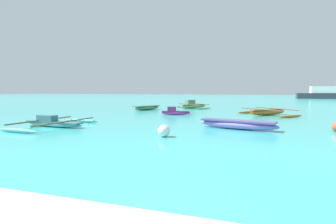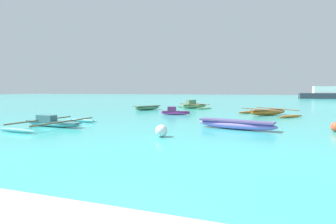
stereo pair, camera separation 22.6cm
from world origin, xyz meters
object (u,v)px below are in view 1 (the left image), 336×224
object	(u,v)px
moored_boat_3	(193,105)
moored_boat_4	(53,123)
distant_ferry	(328,94)
moored_boat_2	(237,124)
moored_boat_5	(146,108)
moored_boat_1	(175,112)
moored_boat_0	(268,112)
mooring_buoy_1	(164,131)

from	to	relation	value
moored_boat_3	moored_boat_4	bearing A→B (deg)	-152.13
distant_ferry	moored_boat_3	bearing A→B (deg)	-118.97
moored_boat_2	moored_boat_3	xyz separation A→B (m)	(-5.46, 14.52, 0.05)
moored_boat_2	distant_ferry	size ratio (longest dim) A/B	0.31
moored_boat_2	moored_boat_5	xyz separation A→B (m)	(-9.34, 10.66, -0.01)
moored_boat_4	moored_boat_1	bearing A→B (deg)	67.61
moored_boat_2	moored_boat_1	bearing A→B (deg)	143.30
moored_boat_1	moored_boat_3	xyz separation A→B (m)	(-0.31, 8.07, 0.07)
moored_boat_0	distant_ferry	world-z (taller)	distant_ferry
mooring_buoy_1	moored_boat_1	bearing A→B (deg)	103.58
mooring_buoy_1	distant_ferry	world-z (taller)	distant_ferry
moored_boat_3	distant_ferry	size ratio (longest dim) A/B	0.32
moored_boat_1	moored_boat_3	size ratio (longest dim) A/B	0.58
mooring_buoy_1	moored_boat_0	bearing A→B (deg)	67.90
moored_boat_0	mooring_buoy_1	distance (m)	12.56
moored_boat_1	moored_boat_2	xyz separation A→B (m)	(5.15, -6.46, 0.02)
moored_boat_0	moored_boat_3	world-z (taller)	moored_boat_3
moored_boat_4	moored_boat_0	bearing A→B (deg)	47.15
moored_boat_5	moored_boat_4	bearing A→B (deg)	-152.88
moored_boat_3	moored_boat_5	world-z (taller)	moored_boat_3
moored_boat_4	moored_boat_2	bearing A→B (deg)	17.01
moored_boat_4	moored_boat_5	distance (m)	12.77
moored_boat_0	moored_boat_3	xyz separation A→B (m)	(-7.37, 6.12, 0.07)
mooring_buoy_1	distant_ferry	distance (m)	62.71
moored_boat_4	mooring_buoy_1	world-z (taller)	moored_boat_4
moored_boat_1	moored_boat_5	world-z (taller)	moored_boat_1
moored_boat_4	distant_ferry	bearing A→B (deg)	69.54
moored_boat_3	moored_boat_0	bearing A→B (deg)	-88.18
moored_boat_5	mooring_buoy_1	distance (m)	15.35
moored_boat_2	mooring_buoy_1	bearing A→B (deg)	-116.28
distant_ferry	moored_boat_5	bearing A→B (deg)	-120.62
moored_boat_0	moored_boat_1	size ratio (longest dim) A/B	1.97
moored_boat_3	mooring_buoy_1	xyz separation A→B (m)	(2.65, -17.76, -0.05)
moored_boat_1	mooring_buoy_1	world-z (taller)	moored_boat_1
moored_boat_4	mooring_buoy_1	xyz separation A→B (m)	(6.68, -1.12, 0.06)
moored_boat_5	moored_boat_3	bearing A→B (deg)	-17.26
moored_boat_2	moored_boat_5	world-z (taller)	moored_boat_2
moored_boat_5	moored_boat_0	bearing A→B (deg)	-73.50
mooring_buoy_1	moored_boat_2	bearing A→B (deg)	49.00
moored_boat_2	distant_ferry	world-z (taller)	distant_ferry
moored_boat_3	moored_boat_1	bearing A→B (deg)	-136.32
moored_boat_1	moored_boat_2	distance (m)	8.26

